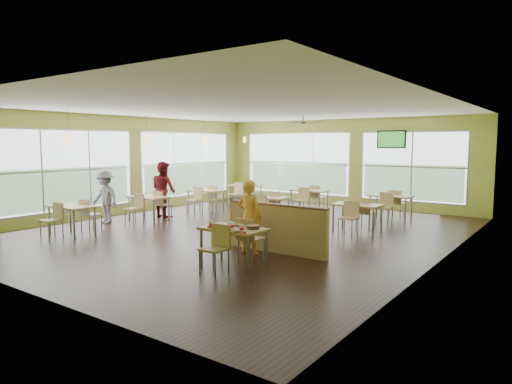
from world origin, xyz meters
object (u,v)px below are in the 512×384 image
main_table (234,234)px  half_wall_divider (276,228)px  food_basket (253,227)px  man_plaid (249,217)px

main_table → half_wall_divider: size_ratio=0.63×
half_wall_divider → food_basket: 1.38m
half_wall_divider → food_basket: bearing=-75.4°
man_plaid → food_basket: (0.76, -0.91, 0.00)m
half_wall_divider → food_basket: (0.34, -1.31, 0.26)m
main_table → food_basket: bearing=22.5°
food_basket → half_wall_divider: bearing=104.6°
half_wall_divider → man_plaid: size_ratio=1.54×
main_table → man_plaid: bearing=111.6°
food_basket → main_table: bearing=-157.5°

